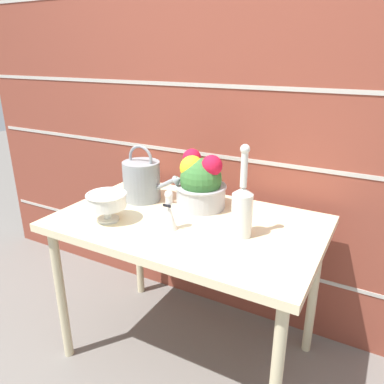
# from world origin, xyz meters

# --- Properties ---
(ground_plane) EXTENTS (12.00, 12.00, 0.00)m
(ground_plane) POSITION_xyz_m (0.00, 0.00, 0.00)
(ground_plane) COLOR slate
(brick_wall) EXTENTS (3.60, 0.08, 2.20)m
(brick_wall) POSITION_xyz_m (0.00, 0.48, 1.10)
(brick_wall) COLOR brown
(brick_wall) RESTS_ON ground_plane
(patio_table) EXTENTS (1.16, 0.73, 0.74)m
(patio_table) POSITION_xyz_m (0.00, 0.00, 0.67)
(patio_table) COLOR beige
(patio_table) RESTS_ON ground_plane
(watering_can) EXTENTS (0.33, 0.18, 0.28)m
(watering_can) POSITION_xyz_m (-0.32, 0.11, 0.84)
(watering_can) COLOR gray
(watering_can) RESTS_ON patio_table
(crystal_pedestal_bowl) EXTENTS (0.18, 0.18, 0.13)m
(crystal_pedestal_bowl) POSITION_xyz_m (-0.31, -0.17, 0.83)
(crystal_pedestal_bowl) COLOR silver
(crystal_pedestal_bowl) RESTS_ON patio_table
(flower_planter) EXTENTS (0.25, 0.25, 0.27)m
(flower_planter) POSITION_xyz_m (-0.02, 0.16, 0.86)
(flower_planter) COLOR #ADADB2
(flower_planter) RESTS_ON patio_table
(glass_decanter) EXTENTS (0.08, 0.08, 0.38)m
(glass_decanter) POSITION_xyz_m (0.26, -0.03, 0.86)
(glass_decanter) COLOR silver
(glass_decanter) RESTS_ON patio_table
(figurine_vase) EXTENTS (0.07, 0.07, 0.17)m
(figurine_vase) POSITION_xyz_m (-0.02, -0.12, 0.81)
(figurine_vase) COLOR white
(figurine_vase) RESTS_ON patio_table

